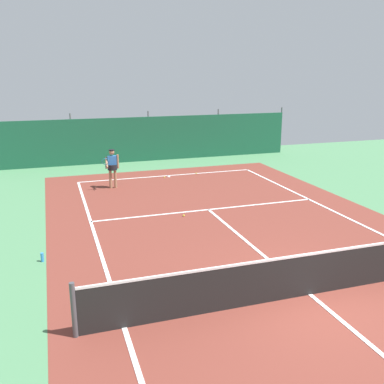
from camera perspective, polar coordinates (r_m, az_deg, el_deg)
The scene contains 10 objects.
ground_plane at distance 10.17m, azimuth 15.21°, elevation -12.87°, with size 36.00×36.00×0.00m, color #4C8456.
court_surface at distance 10.17m, azimuth 15.21°, elevation -12.85°, with size 11.02×26.60×0.01m.
tennis_net at distance 9.94m, azimuth 15.42°, elevation -10.27°, with size 10.12×0.10×1.10m.
back_fence at distance 24.47m, azimuth -5.88°, elevation 5.86°, with size 16.30×0.98×2.70m.
tennis_player at distance 18.38m, azimuth -10.44°, elevation 3.41°, with size 0.75×0.73×1.64m.
tennis_ball_near_player at distance 20.11m, azimuth -3.64°, elevation 1.96°, with size 0.07×0.07×0.07m, color #CCDB33.
tennis_ball_midcourt at distance 20.83m, azimuth 0.56°, elevation 2.47°, with size 0.07×0.07×0.07m, color #CCDB33.
tennis_ball_by_sideline at distance 14.74m, azimuth -1.10°, elevation -3.10°, with size 0.07×0.07×0.07m, color #CCDB33.
parked_car at distance 26.50m, azimuth -8.68°, elevation 6.89°, with size 2.31×4.35×1.68m.
water_bottle at distance 11.96m, azimuth -19.06°, elevation -8.10°, with size 0.08×0.08×0.24m, color #338CD8.
Camera 1 is at (-5.17, -7.36, 4.74)m, focal length 40.63 mm.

